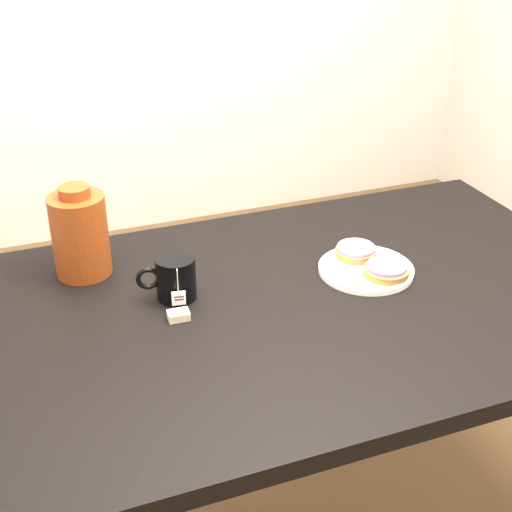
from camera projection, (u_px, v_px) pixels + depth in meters
name	position (u px, v px, depth m)	size (l,w,h in m)	color
table	(312.00, 326.00, 1.62)	(1.40, 0.90, 0.75)	black
plate	(366.00, 269.00, 1.67)	(0.22, 0.22, 0.02)	white
bagel_back	(356.00, 251.00, 1.71)	(0.14, 0.14, 0.03)	brown
bagel_front	(386.00, 271.00, 1.63)	(0.11, 0.11, 0.03)	brown
mug	(175.00, 278.00, 1.55)	(0.14, 0.10, 0.10)	black
teabag_pouch	(179.00, 315.00, 1.49)	(0.04, 0.03, 0.02)	#C6B793
bagel_package	(80.00, 234.00, 1.62)	(0.17, 0.17, 0.22)	#551E0B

